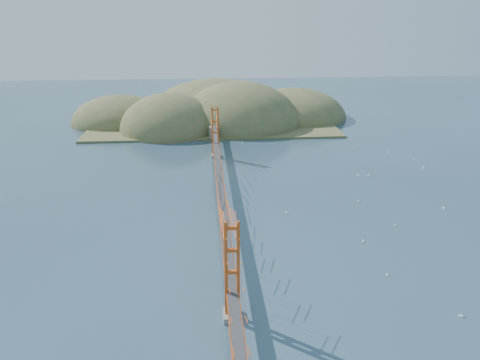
{
  "coord_description": "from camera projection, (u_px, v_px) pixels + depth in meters",
  "views": [
    {
      "loc": [
        -2.59,
        -73.19,
        32.07
      ],
      "look_at": [
        3.23,
        0.0,
        5.17
      ],
      "focal_mm": 35.0,
      "sensor_mm": 36.0,
      "label": 1
    }
  ],
  "objects": [
    {
      "name": "sailboat_4",
      "position": [
        358.0,
        175.0,
        95.42
      ],
      "size": [
        0.63,
        0.63,
        0.66
      ],
      "color": "white",
      "rests_on": "ground"
    },
    {
      "name": "sailboat_16",
      "position": [
        359.0,
        200.0,
        82.88
      ],
      "size": [
        0.56,
        0.56,
        0.6
      ],
      "color": "white",
      "rests_on": "ground"
    },
    {
      "name": "sailboat_7",
      "position": [
        354.0,
        148.0,
        114.51
      ],
      "size": [
        0.65,
        0.65,
        0.69
      ],
      "color": "white",
      "rests_on": "ground"
    },
    {
      "name": "far_headlands",
      "position": [
        219.0,
        120.0,
        144.02
      ],
      "size": [
        84.0,
        58.0,
        25.0
      ],
      "color": "olive",
      "rests_on": "ground"
    },
    {
      "name": "bridge",
      "position": [
        221.0,
        170.0,
        77.49
      ],
      "size": [
        2.2,
        94.4,
        12.0
      ],
      "color": "gray",
      "rests_on": "ground"
    },
    {
      "name": "sailboat_12",
      "position": [
        242.0,
        142.0,
        119.53
      ],
      "size": [
        0.5,
        0.45,
        0.56
      ],
      "color": "white",
      "rests_on": "ground"
    },
    {
      "name": "sailboat_9",
      "position": [
        414.0,
        160.0,
        105.34
      ],
      "size": [
        0.57,
        0.57,
        0.63
      ],
      "color": "white",
      "rests_on": "ground"
    },
    {
      "name": "sailboat_0",
      "position": [
        286.0,
        212.0,
        78.01
      ],
      "size": [
        0.52,
        0.6,
        0.69
      ],
      "color": "white",
      "rests_on": "ground"
    },
    {
      "name": "sailboat_15",
      "position": [
        388.0,
        152.0,
        111.11
      ],
      "size": [
        0.43,
        0.49,
        0.55
      ],
      "color": "white",
      "rests_on": "ground"
    },
    {
      "name": "ground",
      "position": [
        221.0,
        209.0,
        79.73
      ],
      "size": [
        320.0,
        320.0,
        0.0
      ],
      "primitive_type": "plane",
      "color": "#2D475B",
      "rests_on": "ground"
    },
    {
      "name": "sailboat_5",
      "position": [
        444.0,
        207.0,
        79.97
      ],
      "size": [
        0.55,
        0.62,
        0.71
      ],
      "color": "white",
      "rests_on": "ground"
    },
    {
      "name": "sailboat_14",
      "position": [
        363.0,
        241.0,
        68.41
      ],
      "size": [
        0.68,
        0.68,
        0.73
      ],
      "color": "white",
      "rests_on": "ground"
    },
    {
      "name": "sailboat_6",
      "position": [
        461.0,
        315.0,
        51.8
      ],
      "size": [
        0.55,
        0.55,
        0.6
      ],
      "color": "white",
      "rests_on": "ground"
    },
    {
      "name": "sailboat_8",
      "position": [
        369.0,
        175.0,
        95.46
      ],
      "size": [
        0.56,
        0.46,
        0.66
      ],
      "color": "white",
      "rests_on": "ground"
    },
    {
      "name": "sailboat_17",
      "position": [
        423.0,
        168.0,
        99.9
      ],
      "size": [
        0.57,
        0.46,
        0.67
      ],
      "color": "white",
      "rests_on": "ground"
    },
    {
      "name": "sailboat_1",
      "position": [
        395.0,
        225.0,
        73.6
      ],
      "size": [
        0.55,
        0.55,
        0.57
      ],
      "color": "white",
      "rests_on": "ground"
    },
    {
      "name": "sailboat_10",
      "position": [
        387.0,
        274.0,
        59.83
      ],
      "size": [
        0.47,
        0.51,
        0.57
      ],
      "color": "white",
      "rests_on": "ground"
    }
  ]
}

